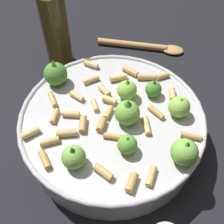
% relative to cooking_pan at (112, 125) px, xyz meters
% --- Properties ---
extents(ground_plane, '(2.40, 2.40, 0.00)m').
position_rel_cooking_pan_xyz_m(ground_plane, '(-0.00, -0.00, -0.04)').
color(ground_plane, black).
extents(cooking_pan, '(0.32, 0.32, 0.12)m').
position_rel_cooking_pan_xyz_m(cooking_pan, '(0.00, 0.00, 0.00)').
color(cooking_pan, '#B7B7BC').
rests_on(cooking_pan, ground).
extents(olive_oil_bottle, '(0.06, 0.06, 0.22)m').
position_rel_cooking_pan_xyz_m(olive_oil_bottle, '(-0.15, -0.20, 0.05)').
color(olive_oil_bottle, '#4C3814').
rests_on(olive_oil_bottle, ground).
extents(wooden_spoon, '(0.07, 0.22, 0.02)m').
position_rel_cooking_pan_xyz_m(wooden_spoon, '(-0.28, -0.03, -0.03)').
color(wooden_spoon, '#B2844C').
rests_on(wooden_spoon, ground).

